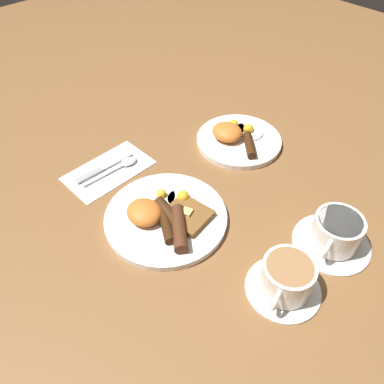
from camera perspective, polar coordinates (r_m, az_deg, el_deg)
The scene contains 8 objects.
ground_plane at distance 0.83m, azimuth -3.97°, elevation -4.21°, with size 3.00×3.00×0.00m, color brown.
breakfast_plate_near at distance 0.82m, azimuth -4.02°, elevation -3.71°, with size 0.27×0.27×0.05m.
breakfast_plate_far at distance 1.03m, azimuth 6.90°, elevation 8.18°, with size 0.23×0.23×0.05m.
teacup_near at distance 0.72m, azimuth 14.10°, elevation -12.79°, with size 0.14×0.14×0.08m.
teacup_far at distance 0.82m, azimuth 20.96°, elevation -6.01°, with size 0.16×0.16×0.08m.
napkin at distance 0.96m, azimuth -12.73°, elevation 3.19°, with size 0.12×0.21×0.01m, color white.
knife at distance 0.97m, azimuth -13.64°, elevation 3.47°, with size 0.02×0.16×0.01m.
spoon at distance 0.96m, azimuth -10.50°, elevation 4.14°, with size 0.03×0.16×0.01m.
Camera 1 is at (0.43, -0.33, 0.64)m, focal length 35.00 mm.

